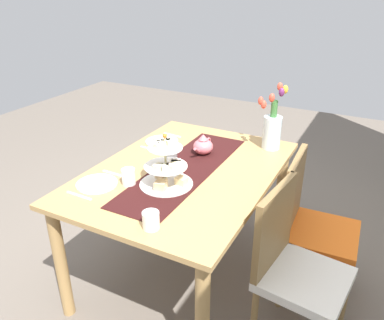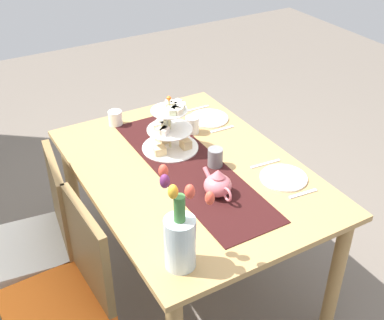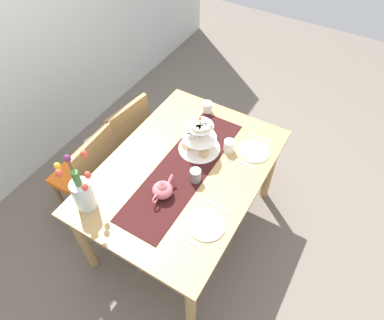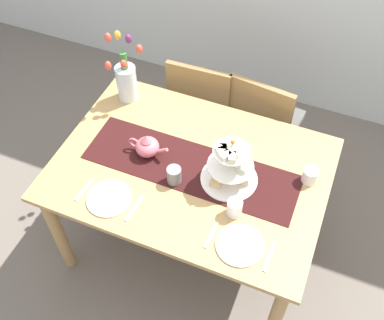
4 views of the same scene
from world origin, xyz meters
The scene contains 17 objects.
ground_plane centered at (0.00, 0.00, 0.00)m, with size 8.00×8.00×0.00m, color #6B6056.
dining_table centered at (0.00, 0.00, 0.67)m, with size 1.45×1.03×0.78m.
chair_left centered at (-0.21, 0.74, 0.50)m, with size 0.44×0.44×0.91m.
chair_right centered at (0.21, 0.74, 0.50)m, with size 0.47×0.47×0.91m.
table_runner centered at (0.00, 0.00, 0.78)m, with size 1.16×0.34×0.00m, color black.
tiered_cake_stand centered at (0.22, 0.00, 0.89)m, with size 0.30×0.30×0.30m.
teapot centered at (-0.25, 0.00, 0.84)m, with size 0.24×0.13×0.14m.
tulip_vase centered at (-0.56, 0.36, 0.92)m, with size 0.22×0.19×0.44m.
cream_jug centered at (0.60, 0.15, 0.82)m, with size 0.08×0.08×0.09m, color white.
dinner_plate_left centered at (-0.30, -0.35, 0.78)m, with size 0.23×0.23×0.01m, color white.
fork_left centered at (-0.45, -0.35, 0.78)m, with size 0.02×0.15×0.01m, color silver.
knife_left centered at (-0.16, -0.35, 0.78)m, with size 0.01×0.17×0.01m, color silver.
dinner_plate_right centered at (0.39, -0.35, 0.78)m, with size 0.23×0.23×0.01m, color white.
fork_right centered at (0.25, -0.35, 0.78)m, with size 0.02×0.15×0.01m, color silver.
knife_right centered at (0.54, -0.35, 0.78)m, with size 0.01×0.17×0.01m, color silver.
mug_grey centered at (-0.04, -0.12, 0.83)m, with size 0.08×0.08×0.10m, color slate.
mug_white_text centered at (0.31, -0.19, 0.82)m, with size 0.08×0.08×0.10m, color white.
Camera 1 is at (1.84, 1.01, 1.83)m, focal length 36.13 mm.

